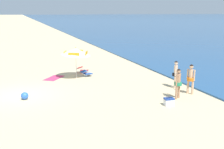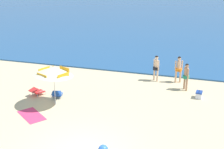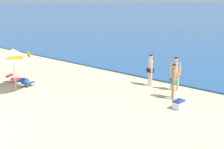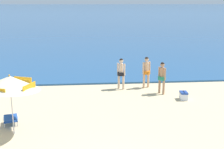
# 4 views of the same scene
# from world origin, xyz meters

# --- Properties ---
(ocean_water) EXTENTS (800.00, 800.00, 0.10)m
(ocean_water) POSITION_xyz_m (0.00, 410.47, 0.05)
(ocean_water) COLOR #235184
(ocean_water) RESTS_ON ground
(beach_umbrella_striped_main) EXTENTS (3.08, 3.08, 2.32)m
(beach_umbrella_striped_main) POSITION_xyz_m (-3.17, 3.98, 1.98)
(beach_umbrella_striped_main) COLOR silver
(beach_umbrella_striped_main) RESTS_ON ground
(lounge_chair_under_umbrella) EXTENTS (0.73, 0.96, 0.49)m
(lounge_chair_under_umbrella) POSITION_xyz_m (-3.47, 4.81, 0.28)
(lounge_chair_under_umbrella) COLOR #1E4799
(lounge_chair_under_umbrella) RESTS_ON ground
(person_standing_near_shore) EXTENTS (0.42, 0.45, 1.72)m
(person_standing_near_shore) POSITION_xyz_m (3.53, 8.36, 0.99)
(person_standing_near_shore) COLOR tan
(person_standing_near_shore) RESTS_ON ground
(person_standing_beside) EXTENTS (0.43, 0.43, 1.75)m
(person_standing_beside) POSITION_xyz_m (1.50, 9.44, 1.01)
(person_standing_beside) COLOR beige
(person_standing_beside) RESTS_ON ground
(person_wading_in) EXTENTS (0.49, 0.44, 1.78)m
(person_wading_in) POSITION_xyz_m (2.95, 9.58, 1.03)
(person_wading_in) COLOR #D8A87F
(person_wading_in) RESTS_ON ground
(cooler_box) EXTENTS (0.39, 0.52, 0.43)m
(cooler_box) POSITION_xyz_m (4.40, 7.31, 0.20)
(cooler_box) COLOR white
(cooler_box) RESTS_ON ground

